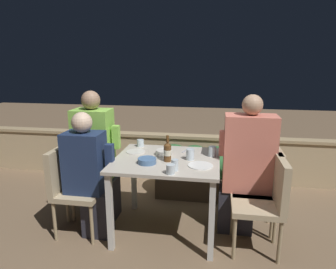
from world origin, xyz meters
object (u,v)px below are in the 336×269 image
at_px(chair_left_far, 81,170).
at_px(person_green_blouse, 97,156).
at_px(chair_right_near, 268,196).
at_px(chair_right_far, 265,183).
at_px(person_navy_jumper, 89,175).
at_px(person_coral_top, 245,166).
at_px(chair_left_near, 70,182).
at_px(beer_bottle, 167,151).
at_px(potted_plant, 78,158).

xyz_separation_m(chair_left_far, person_green_blouse, (0.19, -0.00, 0.17)).
xyz_separation_m(chair_left_far, chair_right_near, (1.89, -0.34, 0.00)).
distance_m(chair_left_far, chair_right_far, 1.90).
relative_size(person_navy_jumper, person_coral_top, 0.89).
xyz_separation_m(chair_left_near, chair_right_far, (1.85, 0.29, 0.00)).
height_order(chair_left_far, person_coral_top, person_coral_top).
bearing_deg(person_coral_top, chair_left_near, -169.99).
height_order(chair_left_near, chair_right_far, same).
xyz_separation_m(person_green_blouse, beer_bottle, (0.80, -0.25, 0.16)).
height_order(person_navy_jumper, person_green_blouse, person_green_blouse).
bearing_deg(chair_right_far, potted_plant, 164.23).
height_order(chair_left_far, beer_bottle, beer_bottle).
distance_m(chair_right_far, potted_plant, 2.30).
height_order(chair_left_far, potted_plant, chair_left_far).
bearing_deg(chair_right_near, person_navy_jumper, 179.85).
bearing_deg(chair_left_far, chair_right_far, -1.28).
xyz_separation_m(chair_left_far, potted_plant, (-0.31, 0.58, -0.08)).
distance_m(beer_bottle, potted_plant, 1.60).
bearing_deg(chair_right_far, chair_left_far, 178.72).
bearing_deg(person_navy_jumper, potted_plant, 121.40).
bearing_deg(chair_right_near, chair_left_near, 179.87).
bearing_deg(chair_left_near, person_green_blouse, 67.04).
height_order(chair_right_far, potted_plant, chair_right_far).
height_order(person_green_blouse, person_coral_top, person_green_blouse).
xyz_separation_m(person_navy_jumper, potted_plant, (-0.56, 0.92, -0.18)).
relative_size(chair_right_far, potted_plant, 1.20).
relative_size(chair_left_near, person_green_blouse, 0.63).
distance_m(person_navy_jumper, person_green_blouse, 0.35).
relative_size(chair_left_near, potted_plant, 1.20).
bearing_deg(person_coral_top, chair_right_far, 0.00).
bearing_deg(beer_bottle, chair_right_near, -6.01).
relative_size(person_navy_jumper, chair_right_far, 1.41).
distance_m(person_green_blouse, person_coral_top, 1.52).
xyz_separation_m(person_navy_jumper, beer_bottle, (0.74, 0.09, 0.24)).
bearing_deg(chair_left_far, person_coral_top, -1.42).
relative_size(chair_left_far, potted_plant, 1.20).
xyz_separation_m(chair_right_near, potted_plant, (-2.20, 0.92, -0.08)).
relative_size(person_navy_jumper, chair_left_far, 1.41).
relative_size(person_navy_jumper, potted_plant, 1.69).
xyz_separation_m(chair_left_near, beer_bottle, (0.94, 0.09, 0.33)).
bearing_deg(potted_plant, chair_right_far, -15.77).
bearing_deg(person_coral_top, potted_plant, 162.82).
bearing_deg(chair_right_near, potted_plant, 157.25).
relative_size(person_coral_top, beer_bottle, 5.59).
relative_size(chair_left_near, chair_left_far, 1.00).
relative_size(chair_right_far, beer_bottle, 3.52).
relative_size(chair_left_far, beer_bottle, 3.52).
distance_m(chair_left_far, potted_plant, 0.67).
xyz_separation_m(beer_bottle, potted_plant, (-1.30, 0.83, -0.42)).
distance_m(chair_left_far, person_coral_top, 1.72).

